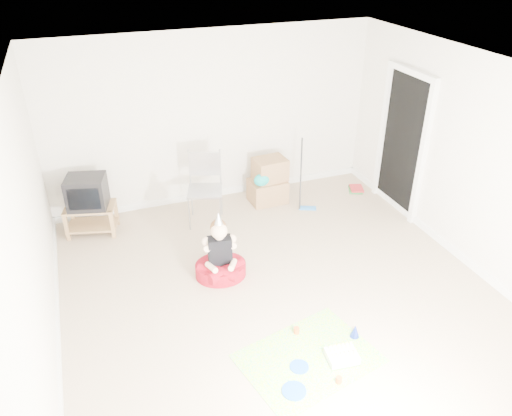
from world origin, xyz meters
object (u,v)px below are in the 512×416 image
object	(u,v)px
tv_stand	(92,217)
cardboard_boxes	(268,182)
folding_chair	(205,191)
seated_woman	(220,262)
birthday_cake	(342,357)
crt_tv	(87,192)

from	to	relation	value
tv_stand	cardboard_boxes	size ratio (longest dim) A/B	1.08
cardboard_boxes	tv_stand	bearing A→B (deg)	179.96
folding_chair	seated_woman	distance (m)	1.36
birthday_cake	folding_chair	bearing A→B (deg)	100.36
tv_stand	crt_tv	xyz separation A→B (m)	(0.00, 0.00, 0.39)
tv_stand	seated_woman	size ratio (longest dim) A/B	0.84
crt_tv	cardboard_boxes	world-z (taller)	crt_tv
folding_chair	cardboard_boxes	world-z (taller)	folding_chair
tv_stand	folding_chair	world-z (taller)	folding_chair
seated_woman	tv_stand	bearing A→B (deg)	131.29
crt_tv	birthday_cake	size ratio (longest dim) A/B	1.55
cardboard_boxes	folding_chair	bearing A→B (deg)	-165.15
birthday_cake	seated_woman	bearing A→B (deg)	112.71
tv_stand	crt_tv	bearing A→B (deg)	0.00
tv_stand	birthday_cake	xyz separation A→B (m)	(2.14, -3.36, -0.21)
seated_woman	cardboard_boxes	bearing A→B (deg)	51.64
folding_chair	crt_tv	bearing A→B (deg)	169.60
folding_chair	seated_woman	world-z (taller)	folding_chair
cardboard_boxes	birthday_cake	xyz separation A→B (m)	(-0.53, -3.36, -0.30)
cardboard_boxes	birthday_cake	world-z (taller)	cardboard_boxes
cardboard_boxes	seated_woman	size ratio (longest dim) A/B	0.78
crt_tv	seated_woman	bearing A→B (deg)	-33.94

